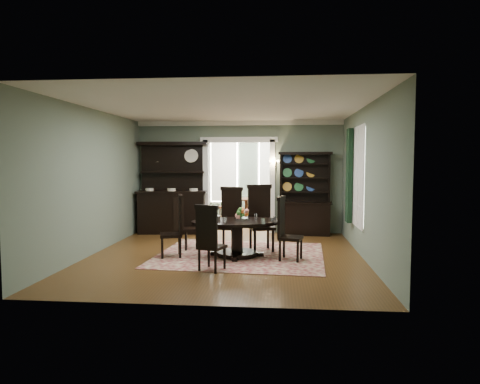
{
  "coord_description": "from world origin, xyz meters",
  "views": [
    {
      "loc": [
        1.08,
        -8.5,
        1.92
      ],
      "look_at": [
        0.25,
        0.6,
        1.26
      ],
      "focal_mm": 32.0,
      "sensor_mm": 36.0,
      "label": 1
    }
  ],
  "objects_px": {
    "dining_table": "(237,231)",
    "parlor_table": "(246,207)",
    "welsh_dresser": "(305,205)",
    "sideboard": "(172,201)"
  },
  "relations": [
    {
      "from": "dining_table",
      "to": "parlor_table",
      "type": "xyz_separation_m",
      "value": [
        -0.17,
        4.59,
        0.0
      ]
    },
    {
      "from": "welsh_dresser",
      "to": "parlor_table",
      "type": "height_order",
      "value": "welsh_dresser"
    },
    {
      "from": "welsh_dresser",
      "to": "parlor_table",
      "type": "bearing_deg",
      "value": 137.21
    },
    {
      "from": "dining_table",
      "to": "sideboard",
      "type": "relative_size",
      "value": 0.85
    },
    {
      "from": "sideboard",
      "to": "dining_table",
      "type": "bearing_deg",
      "value": -58.79
    },
    {
      "from": "parlor_table",
      "to": "welsh_dresser",
      "type": "bearing_deg",
      "value": -47.45
    },
    {
      "from": "dining_table",
      "to": "welsh_dresser",
      "type": "distance_m",
      "value": 3.16
    },
    {
      "from": "sideboard",
      "to": "welsh_dresser",
      "type": "distance_m",
      "value": 3.53
    },
    {
      "from": "parlor_table",
      "to": "sideboard",
      "type": "bearing_deg",
      "value": -134.47
    },
    {
      "from": "dining_table",
      "to": "welsh_dresser",
      "type": "xyz_separation_m",
      "value": [
        1.52,
        2.76,
        0.28
      ]
    }
  ]
}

